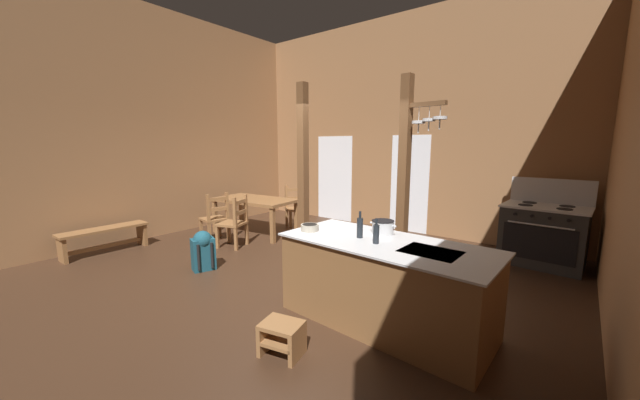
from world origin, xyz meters
name	(u,v)px	position (x,y,z in m)	size (l,w,h in m)	color
ground_plane	(283,279)	(0.00, 0.00, -0.05)	(7.87, 7.78, 0.10)	#382316
wall_back	(397,126)	(0.00, 3.56, 2.24)	(7.87, 0.14, 4.49)	#93663F
wall_left	(149,124)	(-3.61, 0.00, 2.24)	(0.14, 7.78, 4.49)	#93663F
glazed_door_back_left	(334,178)	(-1.59, 3.49, 1.02)	(1.00, 0.01, 2.05)	white
glazed_panel_back_right	(409,184)	(0.35, 3.49, 1.02)	(0.84, 0.01, 2.05)	white
kitchen_island	(384,283)	(1.72, -0.27, 0.44)	(2.20, 1.06, 0.88)	brown
stove_range	(543,234)	(2.84, 2.84, 0.48)	(1.19, 0.89, 1.32)	#2D2D2D
support_post_with_pot_rack	(406,168)	(1.18, 1.39, 1.52)	(0.68, 0.23, 2.84)	brown
support_post_center	(303,171)	(-0.45, 0.97, 1.42)	(0.14, 0.14, 2.84)	brown
step_stool	(282,336)	(1.26, -1.32, 0.18)	(0.41, 0.36, 0.30)	olive
dining_table	(255,203)	(-2.12, 1.36, 0.65)	(1.79, 1.08, 0.74)	brown
ladderback_chair_near_window	(234,223)	(-1.68, 0.48, 0.45)	(0.56, 0.56, 0.95)	olive
ladderback_chair_by_post	(296,207)	(-1.79, 2.28, 0.45)	(0.61, 0.61, 0.95)	olive
ladderback_chair_at_table_end	(215,218)	(-2.28, 0.49, 0.45)	(0.51, 0.51, 0.95)	olive
bench_along_left_wall	(105,236)	(-3.17, -1.12, 0.30)	(0.36, 1.36, 0.44)	brown
backpack	(203,249)	(-1.13, -0.54, 0.31)	(0.36, 0.38, 0.60)	#194756
stockpot_on_counter	(383,227)	(1.55, -0.01, 0.96)	(0.31, 0.24, 0.15)	silver
mixing_bowl_on_counter	(310,227)	(0.82, -0.39, 0.92)	(0.21, 0.21, 0.07)	#B2A893
bottle_tall_on_counter	(360,227)	(1.42, -0.29, 0.99)	(0.06, 0.06, 0.29)	#1E2328
bottle_short_on_counter	(376,233)	(1.66, -0.37, 0.98)	(0.06, 0.06, 0.26)	#1E2328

